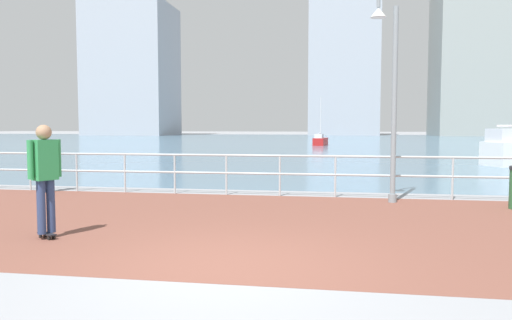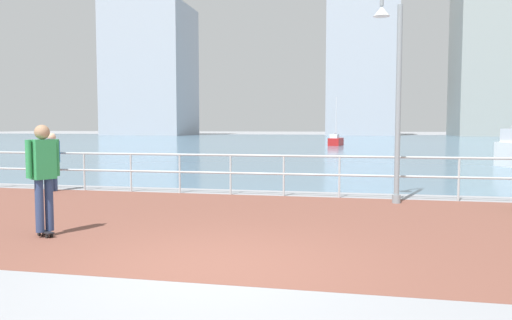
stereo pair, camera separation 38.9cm
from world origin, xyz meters
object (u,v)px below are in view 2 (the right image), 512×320
(lamppost, at_px, (393,80))
(bystander, at_px, (52,157))
(skateboarder, at_px, (43,169))
(sailboat_red, at_px, (336,141))

(lamppost, distance_m, bystander, 9.15)
(lamppost, xyz_separation_m, bystander, (-8.94, 0.36, -1.89))
(skateboarder, xyz_separation_m, sailboat_red, (3.22, 38.34, -0.67))
(sailboat_red, bearing_deg, bystander, -100.88)
(bystander, bearing_deg, skateboarder, -56.89)
(skateboarder, relative_size, sailboat_red, 0.41)
(lamppost, distance_m, skateboarder, 7.53)
(lamppost, height_order, sailboat_red, lamppost)
(bystander, height_order, sailboat_red, sailboat_red)
(skateboarder, distance_m, sailboat_red, 38.48)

